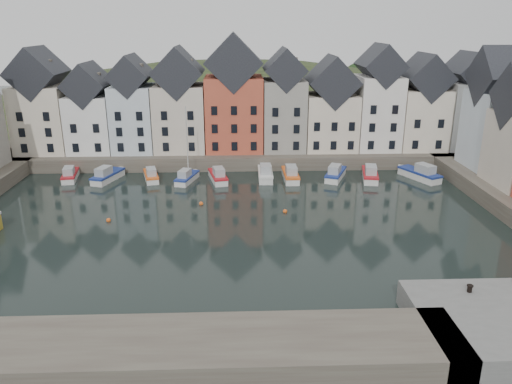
{
  "coord_description": "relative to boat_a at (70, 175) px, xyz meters",
  "views": [
    {
      "loc": [
        0.52,
        -49.26,
        21.21
      ],
      "look_at": [
        2.63,
        6.0,
        2.24
      ],
      "focal_mm": 35.0,
      "sensor_mm": 36.0,
      "label": 1
    }
  ],
  "objects": [
    {
      "name": "boat_h",
      "position": [
        37.5,
        -1.07,
        0.06
      ],
      "size": [
        4.17,
        6.52,
        2.4
      ],
      "rotation": [
        0.0,
        0.0,
        -0.39
      ],
      "color": "silver",
      "rests_on": "ground"
    },
    {
      "name": "far_quay",
      "position": [
        23.14,
        11.01,
        0.34
      ],
      "size": [
        90.0,
        16.0,
        2.0
      ],
      "primitive_type": "cube",
      "color": "#4E443C",
      "rests_on": "ground"
    },
    {
      "name": "mooring_buoys",
      "position": [
        19.14,
        -13.66,
        -0.51
      ],
      "size": [
        20.5,
        5.5,
        0.5
      ],
      "color": "orange",
      "rests_on": "ground"
    },
    {
      "name": "far_terrace",
      "position": [
        26.36,
        9.01,
        8.22
      ],
      "size": [
        72.37,
        8.16,
        17.78
      ],
      "color": "#EFE1C8",
      "rests_on": "far_quay"
    },
    {
      "name": "boat_j",
      "position": [
        49.49,
        -1.75,
        0.12
      ],
      "size": [
        4.74,
        7.01,
        2.59
      ],
      "rotation": [
        0.0,
        0.0,
        0.43
      ],
      "color": "silver",
      "rests_on": "ground"
    },
    {
      "name": "boat_b",
      "position": [
        5.36,
        -0.79,
        0.05
      ],
      "size": [
        3.78,
        6.5,
        2.38
      ],
      "rotation": [
        0.0,
        0.0,
        -0.32
      ],
      "color": "silver",
      "rests_on": "ground"
    },
    {
      "name": "boat_e",
      "position": [
        20.9,
        -1.48,
        0.03
      ],
      "size": [
        3.09,
        6.27,
        2.31
      ],
      "rotation": [
        0.0,
        0.0,
        0.21
      ],
      "color": "silver",
      "rests_on": "ground"
    },
    {
      "name": "boat_d",
      "position": [
        16.55,
        -1.75,
        0.03
      ],
      "size": [
        3.19,
        5.79,
        10.57
      ],
      "rotation": [
        0.0,
        0.0,
        -0.28
      ],
      "color": "silver",
      "rests_on": "ground"
    },
    {
      "name": "boat_a",
      "position": [
        0.0,
        0.0,
        0.0
      ],
      "size": [
        2.66,
        5.94,
        2.2
      ],
      "rotation": [
        0.0,
        0.0,
        0.16
      ],
      "color": "silver",
      "rests_on": "ground"
    },
    {
      "name": "hillside",
      "position": [
        23.16,
        37.01,
        -18.62
      ],
      "size": [
        153.6,
        70.4,
        64.0
      ],
      "color": "black",
      "rests_on": "ground"
    },
    {
      "name": "boat_i",
      "position": [
        42.32,
        -1.63,
        0.08
      ],
      "size": [
        3.21,
        6.7,
        2.47
      ],
      "rotation": [
        0.0,
        0.0,
        -0.19
      ],
      "color": "silver",
      "rests_on": "ground"
    },
    {
      "name": "near_wall",
      "position": [
        13.14,
        -40.99,
        0.34
      ],
      "size": [
        50.0,
        6.0,
        2.0
      ],
      "primitive_type": "cube",
      "color": "#4E443C",
      "rests_on": "ground"
    },
    {
      "name": "boat_f",
      "position": [
        27.57,
        -0.68,
        0.08
      ],
      "size": [
        2.12,
        6.45,
        2.46
      ],
      "rotation": [
        0.0,
        0.0,
        -0.02
      ],
      "color": "silver",
      "rests_on": "ground"
    },
    {
      "name": "mooring_bollard",
      "position": [
        40.91,
        -35.97,
        1.65
      ],
      "size": [
        0.48,
        0.48,
        0.56
      ],
      "color": "black",
      "rests_on": "near_quay"
    },
    {
      "name": "boat_c",
      "position": [
        11.47,
        -0.67,
        -0.03
      ],
      "size": [
        3.01,
        5.74,
        2.11
      ],
      "rotation": [
        0.0,
        0.0,
        0.25
      ],
      "color": "silver",
      "rests_on": "ground"
    },
    {
      "name": "ground",
      "position": [
        23.14,
        -18.99,
        -0.66
      ],
      "size": [
        260.0,
        260.0,
        0.0
      ],
      "primitive_type": "plane",
      "color": "black",
      "rests_on": "ground"
    },
    {
      "name": "boat_g",
      "position": [
        31.1,
        -1.28,
        0.07
      ],
      "size": [
        2.02,
        6.39,
        2.45
      ],
      "rotation": [
        0.0,
        0.0,
        0.01
      ],
      "color": "silver",
      "rests_on": "ground"
    }
  ]
}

